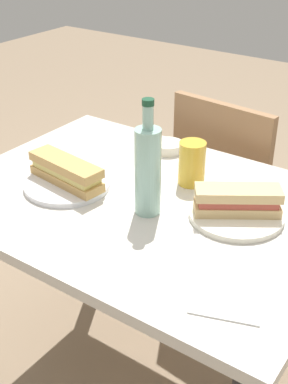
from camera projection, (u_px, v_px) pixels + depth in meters
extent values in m
plane|color=#8C755B|center=(144.00, 383.00, 1.76)|extent=(8.00, 8.00, 0.00)
cube|color=beige|center=(144.00, 203.00, 1.40)|extent=(1.05, 0.77, 0.03)
cylinder|color=#262628|center=(94.00, 213.00, 2.05)|extent=(0.06, 0.06, 0.69)
cube|color=#936B47|center=(242.00, 192.00, 2.01)|extent=(0.44, 0.44, 0.02)
cube|color=#936B47|center=(219.00, 159.00, 1.79)|extent=(0.38, 0.07, 0.40)
cylinder|color=#936B47|center=(224.00, 207.00, 2.34)|extent=(0.04, 0.04, 0.42)
cylinder|color=#936B47|center=(253.00, 279.00, 1.90)|extent=(0.04, 0.04, 0.42)
cylinder|color=#936B47|center=(175.00, 242.00, 2.10)|extent=(0.04, 0.04, 0.42)
cylinder|color=white|center=(67.00, 184.00, 1.45)|extent=(0.24, 0.24, 0.01)
cube|color=tan|center=(67.00, 178.00, 1.44)|extent=(0.24, 0.10, 0.02)
cube|color=#DBC66B|center=(66.00, 171.00, 1.43)|extent=(0.22, 0.09, 0.02)
cube|color=tan|center=(66.00, 164.00, 1.42)|extent=(0.24, 0.10, 0.02)
cube|color=silver|center=(90.00, 180.00, 1.45)|extent=(0.10, 0.03, 0.00)
cube|color=#59331E|center=(71.00, 168.00, 1.51)|extent=(0.08, 0.03, 0.01)
cylinder|color=silver|center=(236.00, 215.00, 1.31)|extent=(0.24, 0.24, 0.01)
cube|color=#DBB77A|center=(237.00, 208.00, 1.30)|extent=(0.22, 0.18, 0.02)
cube|color=#B74C3D|center=(238.00, 200.00, 1.29)|extent=(0.20, 0.16, 0.02)
cube|color=#DBB77A|center=(238.00, 193.00, 1.28)|extent=(0.22, 0.18, 0.02)
cube|color=silver|center=(249.00, 203.00, 1.34)|extent=(0.10, 0.04, 0.00)
cube|color=#59331E|center=(215.00, 197.00, 1.37)|extent=(0.08, 0.03, 0.01)
cylinder|color=#99C6B7|center=(148.00, 172.00, 1.28)|extent=(0.07, 0.07, 0.23)
cylinder|color=#99C6B7|center=(148.00, 117.00, 1.21)|extent=(0.03, 0.03, 0.06)
cylinder|color=#19472D|center=(148.00, 102.00, 1.19)|extent=(0.03, 0.03, 0.02)
cylinder|color=gold|center=(192.00, 163.00, 1.44)|extent=(0.07, 0.07, 0.13)
cylinder|color=silver|center=(168.00, 147.00, 1.65)|extent=(0.10, 0.10, 0.03)
cube|color=white|center=(228.00, 296.00, 1.05)|extent=(0.18, 0.18, 0.00)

